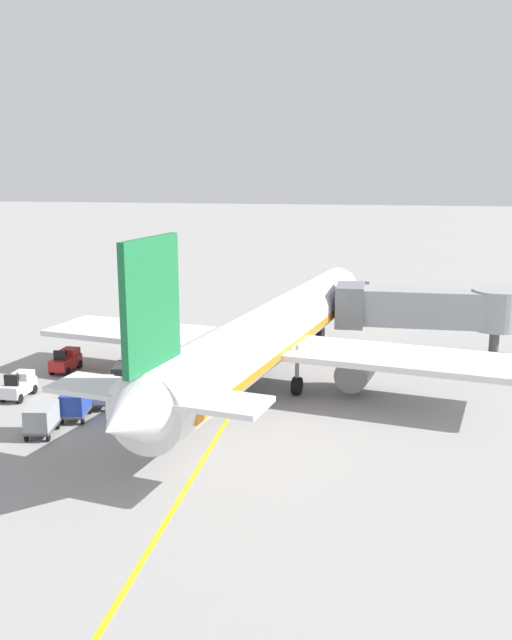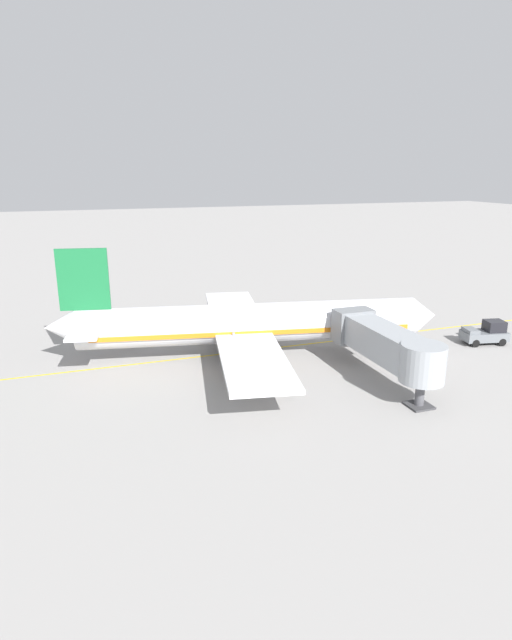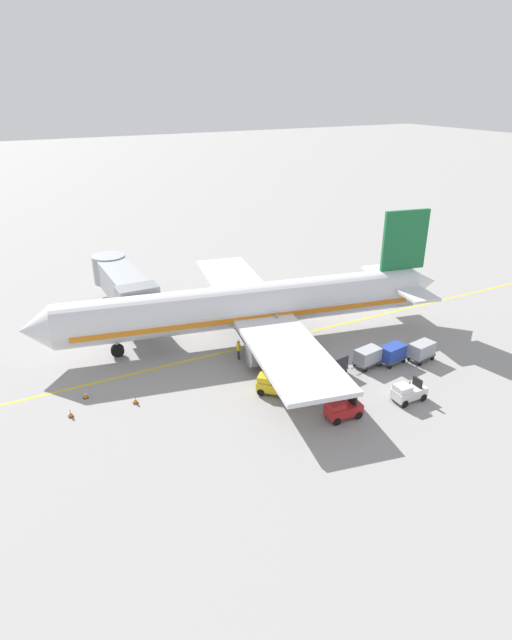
# 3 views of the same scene
# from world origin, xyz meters

# --- Properties ---
(ground_plane) EXTENTS (400.00, 400.00, 0.00)m
(ground_plane) POSITION_xyz_m (0.00, 0.00, 0.00)
(ground_plane) COLOR gray
(gate_lead_in_line) EXTENTS (0.24, 80.00, 0.01)m
(gate_lead_in_line) POSITION_xyz_m (0.00, 0.00, 0.00)
(gate_lead_in_line) COLOR gold
(gate_lead_in_line) RESTS_ON ground
(parked_airliner) EXTENTS (30.44, 37.16, 10.63)m
(parked_airliner) POSITION_xyz_m (1.29, 0.87, 3.19)
(parked_airliner) COLOR silver
(parked_airliner) RESTS_ON ground
(jet_bridge) EXTENTS (12.97, 3.50, 4.98)m
(jet_bridge) POSITION_xyz_m (11.24, 9.38, 3.45)
(jet_bridge) COLOR #93999E
(jet_bridge) RESTS_ON ground
(baggage_tug_lead) EXTENTS (1.30, 2.51, 1.62)m
(baggage_tug_lead) POSITION_xyz_m (-12.98, -4.62, 0.71)
(baggage_tug_lead) COLOR silver
(baggage_tug_lead) RESTS_ON ground
(baggage_tug_trailing) EXTENTS (2.60, 2.63, 1.62)m
(baggage_tug_trailing) POSITION_xyz_m (-7.64, 3.48, 0.71)
(baggage_tug_trailing) COLOR gold
(baggage_tug_trailing) RESTS_ON ground
(baggage_tug_spare) EXTENTS (1.40, 2.56, 1.62)m
(baggage_tug_spare) POSITION_xyz_m (-12.55, 0.85, 0.71)
(baggage_tug_spare) COLOR #B21E1E
(baggage_tug_spare) RESTS_ON ground
(baggage_cart_front) EXTENTS (1.63, 2.97, 1.58)m
(baggage_cart_front) POSITION_xyz_m (-7.31, -2.07, 0.95)
(baggage_cart_front) COLOR #4C4C51
(baggage_cart_front) RESTS_ON ground
(baggage_cart_second_in_train) EXTENTS (1.63, 2.97, 1.58)m
(baggage_cart_second_in_train) POSITION_xyz_m (-7.64, -5.23, 0.95)
(baggage_cart_second_in_train) COLOR #4C4C51
(baggage_cart_second_in_train) RESTS_ON ground
(baggage_cart_third_in_train) EXTENTS (1.63, 2.97, 1.58)m
(baggage_cart_third_in_train) POSITION_xyz_m (-8.13, -7.36, 0.95)
(baggage_cart_third_in_train) COLOR #4C4C51
(baggage_cart_third_in_train) RESTS_ON ground
(baggage_cart_tail_end) EXTENTS (1.63, 2.97, 1.58)m
(baggage_cart_tail_end) POSITION_xyz_m (-8.86, -9.82, 0.95)
(baggage_cart_tail_end) COLOR #4C4C51
(baggage_cart_tail_end) RESTS_ON ground
(ground_crew_wing_walker) EXTENTS (0.73, 0.32, 1.69)m
(ground_crew_wing_walker) POSITION_xyz_m (-1.65, 3.39, 0.95)
(ground_crew_wing_walker) COLOR #232328
(ground_crew_wing_walker) RESTS_ON ground
(safety_cone_nose_left) EXTENTS (0.36, 0.36, 0.59)m
(safety_cone_nose_left) POSITION_xyz_m (-3.75, 17.25, 0.29)
(safety_cone_nose_left) COLOR black
(safety_cone_nose_left) RESTS_ON ground
(safety_cone_nose_right) EXTENTS (0.36, 0.36, 0.59)m
(safety_cone_nose_right) POSITION_xyz_m (-4.18, 12.84, 0.29)
(safety_cone_nose_right) COLOR black
(safety_cone_nose_right) RESTS_ON ground
(safety_cone_wing_tip) EXTENTS (0.36, 0.36, 0.59)m
(safety_cone_wing_tip) POSITION_xyz_m (-1.82, 15.85, 0.29)
(safety_cone_wing_tip) COLOR black
(safety_cone_wing_tip) RESTS_ON ground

